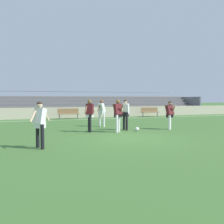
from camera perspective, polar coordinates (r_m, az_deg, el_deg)
ground_plane at (r=10.80m, az=3.98°, el=-6.20°), size 160.00×160.00×0.00m
field_line_sideline at (r=20.74m, az=-7.57°, el=-1.74°), size 44.00×0.12×0.01m
sideline_wall at (r=22.57m, az=-8.57°, el=-0.11°), size 48.00×0.16×0.98m
bleacher_stand at (r=25.59m, az=-6.12°, el=1.61°), size 26.31×3.89×2.57m
bench_near_bin at (r=21.33m, az=-10.19°, el=-0.17°), size 1.80×0.40×0.90m
bench_far_left at (r=23.90m, az=8.85°, el=0.19°), size 1.80×0.40×0.90m
player_dark_trailing_run at (r=12.65m, az=1.40°, el=-0.18°), size 0.44×0.61×1.71m
player_white_dropping_back at (r=13.54m, az=3.15°, el=-0.01°), size 0.69×0.46×1.69m
player_white_challenging at (r=8.89m, az=-16.56°, el=-1.98°), size 0.73×0.51×1.65m
player_dark_overlapping at (r=12.78m, az=-5.27°, el=-0.16°), size 0.64×0.48×1.71m
player_white_pressing_high at (r=15.27m, az=-2.45°, el=0.33°), size 0.66×0.52×1.69m
player_dark_deep_cover at (r=14.24m, az=13.38°, el=-0.18°), size 0.44×0.53×1.61m
soccer_ball at (r=13.25m, az=5.89°, el=-4.00°), size 0.22×0.22×0.22m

